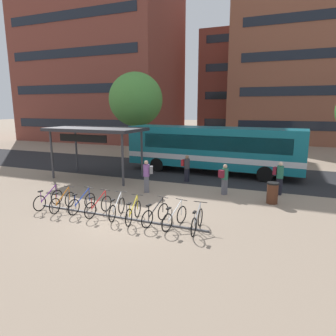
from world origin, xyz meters
The scene contains 22 objects.
ground centered at (0.00, 0.00, 0.00)m, with size 200.00×200.00×0.00m, color gray.
bus_lane_asphalt centered at (0.00, 9.64, 0.00)m, with size 80.00×7.20×0.01m, color #232326.
city_bus centered at (1.15, 9.64, 1.78)m, with size 12.14×3.24×3.20m.
bike_rack centered at (-0.51, -0.35, 0.09)m, with size 7.97×0.20×0.70m.
parked_bicycle_purple_0 centered at (-4.07, -0.38, 0.38)m, with size 0.52×1.72×0.99m.
parked_bicycle_orange_1 centered at (-3.22, -0.43, 0.38)m, with size 0.52×1.72×0.99m.
parked_bicycle_blue_2 centered at (-2.31, -0.25, 0.38)m, with size 0.52×1.72×0.99m.
parked_bicycle_red_3 centered at (-1.39, -0.33, 0.38)m, with size 0.52×1.72×0.99m.
parked_bicycle_white_4 centered at (-0.49, -0.32, 0.38)m, with size 0.52×1.71×0.99m.
parked_bicycle_yellow_5 centered at (0.36, -0.47, 0.38)m, with size 0.52×1.72×0.99m.
parked_bicycle_black_6 centered at (1.28, -0.37, 0.38)m, with size 0.60×1.68×0.99m.
parked_bicycle_white_7 centered at (2.11, -0.43, 0.38)m, with size 0.58×1.69×0.99m.
parked_bicycle_silver_8 centered at (3.01, -0.46, 0.38)m, with size 0.52×1.72×0.99m.
transit_shelter centered at (-5.44, 5.46, 3.06)m, with size 6.15×3.30×3.27m.
commuter_red_pack_0 centered at (0.29, 6.63, 0.95)m, with size 0.56×0.39×1.66m.
commuter_maroon_pack_1 centered at (5.70, 5.69, 1.02)m, with size 0.60×0.48×1.77m.
commuter_grey_pack_2 centered at (-0.93, 3.55, 1.01)m, with size 0.60×0.49×1.76m.
commuter_maroon_pack_3 centered at (3.02, 4.63, 0.94)m, with size 0.55×0.60×1.63m.
trash_bin centered at (5.46, 4.03, 0.52)m, with size 0.55×0.55×1.03m.
street_tree_1 centered at (-7.45, 14.96, 5.28)m, with size 5.02×5.02×7.79m.
building_left_wing centered at (-19.20, 27.18, 10.67)m, with size 20.81×13.07×21.35m.
building_centre_block centered at (2.88, 39.55, 7.89)m, with size 19.46×11.24×15.78m.
Camera 1 is at (5.78, -10.46, 4.50)m, focal length 31.63 mm.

